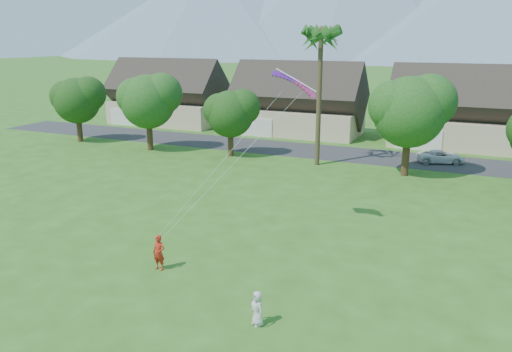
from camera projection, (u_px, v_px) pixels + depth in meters
The scene contains 10 objects.
ground at pixel (158, 323), 20.69m from camera, with size 500.00×500.00×0.00m, color #2D6019.
street at pixel (352, 155), 50.63m from camera, with size 90.00×7.00×0.01m, color #2D2D30.
kite_flyer at pixel (159, 253), 25.22m from camera, with size 0.67×0.44×1.84m, color red.
watcher at pixel (257, 308), 20.34m from camera, with size 0.74×0.48×1.51m, color beige.
parked_car at pixel (441, 157), 47.15m from camera, with size 2.00×4.34×1.20m, color white.
mountain_ridge at pixel (488, 0), 237.85m from camera, with size 540.00×240.00×70.00m.
houses_row at pixel (376, 110), 57.44m from camera, with size 72.75×8.19×8.86m.
tree_row at pixel (326, 114), 44.42m from camera, with size 62.27×6.67×8.45m.
fan_palm at pixel (321, 33), 43.42m from camera, with size 3.00×3.00×13.80m.
parafoil_kite at pixel (295, 81), 28.14m from camera, with size 2.94×1.38×0.50m.
Camera 1 is at (11.15, -15.08, 11.39)m, focal length 35.00 mm.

